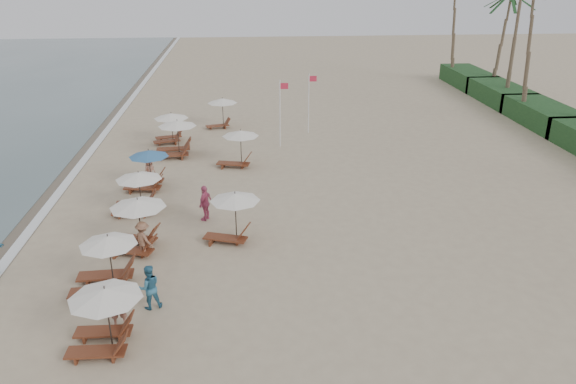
{
  "coord_description": "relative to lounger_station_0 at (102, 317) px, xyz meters",
  "views": [
    {
      "loc": [
        -1.14,
        -17.97,
        11.58
      ],
      "look_at": [
        1.0,
        6.93,
        1.3
      ],
      "focal_mm": 34.74,
      "sensor_mm": 36.0,
      "label": 1
    }
  ],
  "objects": [
    {
      "name": "flag_pole_far",
      "position": [
        9.57,
        24.17,
        1.25
      ],
      "size": [
        0.6,
        0.08,
        4.37
      ],
      "color": "silver",
      "rests_on": "ground"
    },
    {
      "name": "beachgoer_near",
      "position": [
        0.26,
        1.13,
        -0.26
      ],
      "size": [
        0.73,
        0.53,
        1.84
      ],
      "primitive_type": "imported",
      "rotation": [
        0.0,
        0.0,
        0.14
      ],
      "color": "#A16957",
      "rests_on": "ground"
    },
    {
      "name": "lounger_station_5",
      "position": [
        0.27,
        19.56,
        -0.05
      ],
      "size": [
        2.86,
        2.45,
        2.34
      ],
      "color": "brown",
      "rests_on": "ground"
    },
    {
      "name": "lounger_station_0",
      "position": [
        0.0,
        0.0,
        0.0
      ],
      "size": [
        2.57,
        2.35,
        2.22
      ],
      "color": "brown",
      "rests_on": "ground"
    },
    {
      "name": "lounger_station_4",
      "position": [
        -0.71,
        14.01,
        -0.13
      ],
      "size": [
        2.59,
        2.17,
        2.2
      ],
      "color": "brown",
      "rests_on": "ground"
    },
    {
      "name": "ground",
      "position": [
        5.77,
        2.67,
        -1.18
      ],
      "size": [
        160.0,
        160.0,
        0.0
      ],
      "primitive_type": "plane",
      "color": "tan",
      "rests_on": "ground"
    },
    {
      "name": "foam_line",
      "position": [
        -5.43,
        12.67,
        -1.17
      ],
      "size": [
        0.5,
        140.0,
        0.02
      ],
      "primitive_type": "cube",
      "color": "white",
      "rests_on": "ground"
    },
    {
      "name": "lounger_station_1",
      "position": [
        -0.73,
        3.55,
        -0.16
      ],
      "size": [
        2.68,
        2.16,
        2.28
      ],
      "color": "brown",
      "rests_on": "ground"
    },
    {
      "name": "lounger_station_3",
      "position": [
        -0.73,
        10.82,
        -0.12
      ],
      "size": [
        2.61,
        2.28,
        2.09
      ],
      "color": "brown",
      "rests_on": "ground"
    },
    {
      "name": "lounger_station_6",
      "position": [
        -0.36,
        22.59,
        -0.03
      ],
      "size": [
        2.56,
        2.37,
        2.07
      ],
      "color": "brown",
      "rests_on": "ground"
    },
    {
      "name": "beachgoer_far_b",
      "position": [
        -0.65,
        14.85,
        -0.43
      ],
      "size": [
        0.82,
        0.87,
        1.49
      ],
      "primitive_type": "imported",
      "rotation": [
        0.0,
        0.0,
        0.93
      ],
      "color": "tan",
      "rests_on": "ground"
    },
    {
      "name": "inland_station_0",
      "position": [
        4.03,
        7.24,
        0.2
      ],
      "size": [
        2.71,
        2.24,
        2.22
      ],
      "color": "brown",
      "rests_on": "ground"
    },
    {
      "name": "wet_sand_band",
      "position": [
        -6.73,
        12.67,
        -1.17
      ],
      "size": [
        3.2,
        140.0,
        0.01
      ],
      "primitive_type": "cube",
      "color": "#6B5E4C",
      "rests_on": "ground"
    },
    {
      "name": "inland_station_2",
      "position": [
        3.11,
        26.06,
        0.32
      ],
      "size": [
        2.54,
        2.24,
        2.22
      ],
      "color": "brown",
      "rests_on": "ground"
    },
    {
      "name": "beachgoer_mid_a",
      "position": [
        1.14,
        2.19,
        -0.32
      ],
      "size": [
        1.0,
        0.88,
        1.71
      ],
      "primitive_type": "imported",
      "rotation": [
        0.0,
        0.0,
        3.47
      ],
      "color": "#2D6987",
      "rests_on": "ground"
    },
    {
      "name": "beachgoer_mid_b",
      "position": [
        0.33,
        6.11,
        -0.38
      ],
      "size": [
        1.18,
        1.12,
        1.6
      ],
      "primitive_type": "imported",
      "rotation": [
        0.0,
        0.0,
        2.45
      ],
      "color": "#8C6047",
      "rests_on": "ground"
    },
    {
      "name": "beachgoer_far_a",
      "position": [
        2.76,
        9.57,
        -0.29
      ],
      "size": [
        0.84,
        1.13,
        1.78
      ],
      "primitive_type": "imported",
      "rotation": [
        0.0,
        0.0,
        4.27
      ],
      "color": "#C34E75",
      "rests_on": "ground"
    },
    {
      "name": "inland_station_1",
      "position": [
        4.33,
        17.19,
        0.18
      ],
      "size": [
        2.75,
        2.24,
        2.22
      ],
      "color": "brown",
      "rests_on": "ground"
    },
    {
      "name": "flag_pole_near",
      "position": [
        7.25,
        21.0,
        1.33
      ],
      "size": [
        0.59,
        0.08,
        4.53
      ],
      "color": "silver",
      "rests_on": "ground"
    },
    {
      "name": "lounger_station_2",
      "position": [
        -0.08,
        6.76,
        0.05
      ],
      "size": [
        2.68,
        2.4,
        2.35
      ],
      "color": "brown",
      "rests_on": "ground"
    }
  ]
}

